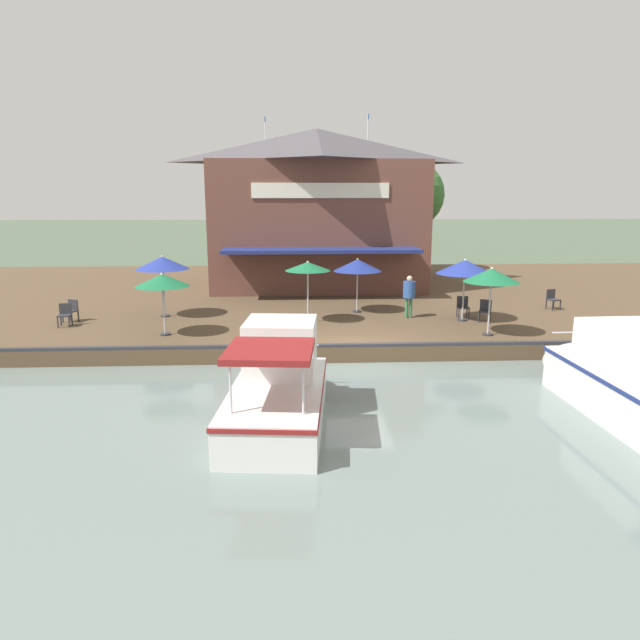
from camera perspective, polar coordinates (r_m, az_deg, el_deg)
The scene contains 20 objects.
ground_plane at distance 18.63m, azimuth 3.25°, elevation -4.54°, with size 220.00×220.00×0.00m, color #4C5B47.
quay_deck at distance 29.24m, azimuth 1.00°, elevation 2.33°, with size 22.00×56.00×0.60m, color brown.
quay_edge_fender at distance 18.55m, azimuth 3.25°, elevation -2.53°, with size 0.20×50.40×0.10m, color #2D2D33.
waterfront_restaurant at distance 31.25m, azimuth -0.32°, elevation 11.22°, with size 9.81×11.30×8.96m.
patio_umbrella_near_quay_edge at distance 21.62m, azimuth -1.24°, elevation 5.35°, with size 1.72×1.72×2.39m.
patio_umbrella_mid_patio_left at distance 22.67m, azimuth 14.30°, elevation 5.17°, with size 2.19×2.19×2.43m.
patio_umbrella_far_corner at distance 20.42m, azimuth -15.51°, elevation 3.84°, with size 1.87×1.87×2.20m.
patio_umbrella_mid_patio_right at distance 23.58m, azimuth -15.50°, elevation 5.52°, with size 2.10×2.10×2.47m.
patio_umbrella_by_entrance at distance 20.51m, azimuth 16.78°, elevation 4.29°, with size 1.92×1.92×2.40m.
patio_umbrella_back_row at distance 23.68m, azimuth 3.77°, elevation 5.49°, with size 1.99×1.99×2.27m.
cafe_chair_mid_patio at distance 23.51m, azimuth 14.10°, elevation 1.38°, with size 0.48×0.48×0.85m.
cafe_chair_facing_river at distance 23.34m, azimuth -24.16°, elevation 0.58°, with size 0.48×0.48×0.85m.
cafe_chair_beside_entrance at distance 26.45m, azimuth 22.23°, elevation 2.03°, with size 0.54×0.54×0.85m.
cafe_chair_back_row_seat at distance 24.09m, azimuth -23.62°, elevation 0.97°, with size 0.56×0.56×0.85m.
cafe_chair_far_corner_seat at distance 22.96m, azimuth 16.19°, elevation 1.00°, with size 0.58×0.58×0.85m.
person_near_entrance at distance 22.93m, azimuth 8.90°, elevation 2.83°, with size 0.48×0.48×1.70m.
motorboat_nearest_quay at distance 14.10m, azimuth -4.02°, elevation -6.49°, with size 5.96×2.62×2.35m.
mooring_post at distance 21.00m, azimuth 24.85°, elevation -0.97°, with size 0.22×0.22×0.75m.
tree_downstream_bank at distance 36.83m, azimuth 3.31°, elevation 12.87°, with size 3.62×3.45×6.96m.
tree_upstream_bank at distance 36.70m, azimuth 8.84°, elevation 12.08°, with size 4.42×4.21×6.92m.
Camera 1 is at (17.72, -1.94, 5.44)m, focal length 32.00 mm.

